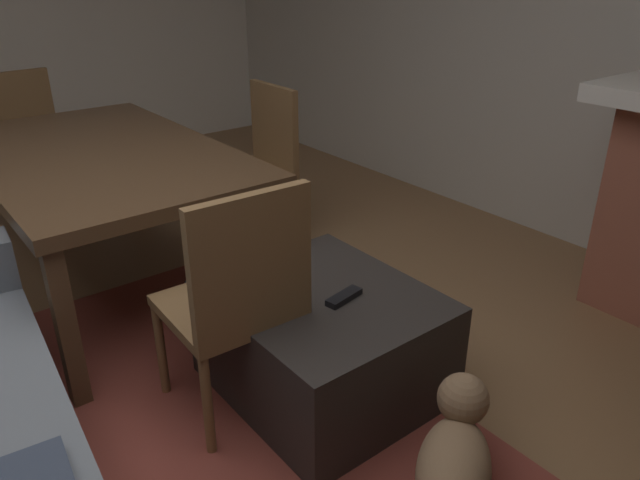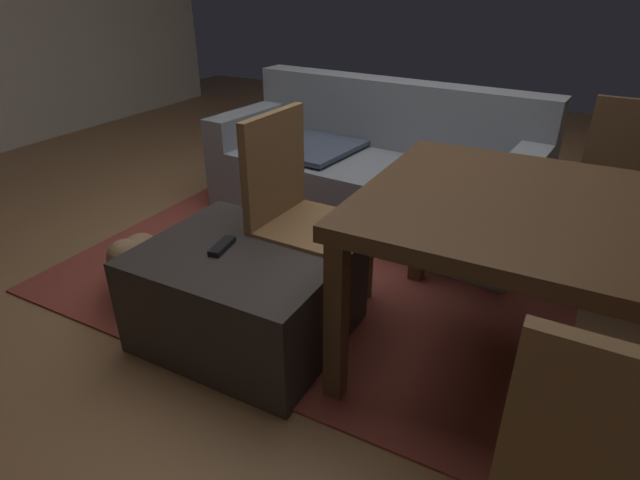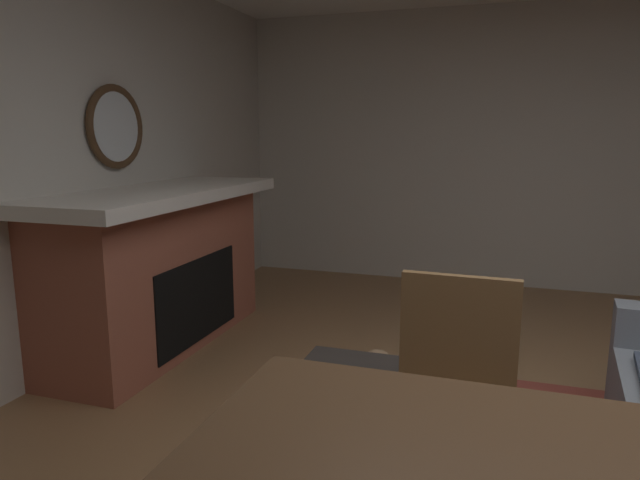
{
  "view_description": "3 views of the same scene",
  "coord_description": "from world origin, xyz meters",
  "px_view_note": "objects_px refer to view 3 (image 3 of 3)",
  "views": [
    {
      "loc": [
        -1.65,
        0.42,
        1.58
      ],
      "look_at": [
        0.01,
        -0.89,
        0.59
      ],
      "focal_mm": 33.75,
      "sensor_mm": 36.0,
      "label": 1
    },
    {
      "loc": [
        1.06,
        -2.31,
        1.45
      ],
      "look_at": [
        0.33,
        -0.97,
        0.66
      ],
      "focal_mm": 28.89,
      "sensor_mm": 36.0,
      "label": 2
    },
    {
      "loc": [
        1.94,
        -0.34,
        1.45
      ],
      "look_at": [
        -0.33,
        -1.08,
        1.0
      ],
      "focal_mm": 31.8,
      "sensor_mm": 36.0,
      "label": 3
    }
  ],
  "objects_px": {
    "fireplace": "(160,267)",
    "round_wall_mirror": "(116,127)",
    "ottoman_coffee_table": "(368,443)",
    "tv_remote": "(365,381)",
    "small_dog": "(404,381)",
    "dining_chair_west": "(453,390)"
  },
  "relations": [
    {
      "from": "fireplace",
      "to": "round_wall_mirror",
      "type": "bearing_deg",
      "value": -90.0
    },
    {
      "from": "ottoman_coffee_table",
      "to": "tv_remote",
      "type": "distance_m",
      "value": 0.25
    },
    {
      "from": "round_wall_mirror",
      "to": "ottoman_coffee_table",
      "type": "bearing_deg",
      "value": 59.96
    },
    {
      "from": "ottoman_coffee_table",
      "to": "tv_remote",
      "type": "bearing_deg",
      "value": -154.93
    },
    {
      "from": "round_wall_mirror",
      "to": "small_dog",
      "type": "height_order",
      "value": "round_wall_mirror"
    },
    {
      "from": "fireplace",
      "to": "tv_remote",
      "type": "distance_m",
      "value": 2.02
    },
    {
      "from": "fireplace",
      "to": "ottoman_coffee_table",
      "type": "xyz_separation_m",
      "value": [
        1.17,
        1.73,
        -0.33
      ]
    },
    {
      "from": "dining_chair_west",
      "to": "tv_remote",
      "type": "bearing_deg",
      "value": -111.08
    },
    {
      "from": "round_wall_mirror",
      "to": "fireplace",
      "type": "bearing_deg",
      "value": 90.0
    },
    {
      "from": "fireplace",
      "to": "ottoman_coffee_table",
      "type": "bearing_deg",
      "value": 56.03
    },
    {
      "from": "round_wall_mirror",
      "to": "ottoman_coffee_table",
      "type": "relative_size",
      "value": 0.67
    },
    {
      "from": "small_dog",
      "to": "fireplace",
      "type": "bearing_deg",
      "value": -104.97
    },
    {
      "from": "ottoman_coffee_table",
      "to": "dining_chair_west",
      "type": "height_order",
      "value": "dining_chair_west"
    },
    {
      "from": "ottoman_coffee_table",
      "to": "small_dog",
      "type": "xyz_separation_m",
      "value": [
        -0.7,
        0.03,
        -0.03
      ]
    },
    {
      "from": "small_dog",
      "to": "dining_chair_west",
      "type": "bearing_deg",
      "value": 21.53
    },
    {
      "from": "fireplace",
      "to": "ottoman_coffee_table",
      "type": "height_order",
      "value": "fireplace"
    },
    {
      "from": "dining_chair_west",
      "to": "small_dog",
      "type": "distance_m",
      "value": 0.88
    },
    {
      "from": "round_wall_mirror",
      "to": "small_dog",
      "type": "xyz_separation_m",
      "value": [
        0.47,
        2.05,
        -1.3
      ]
    },
    {
      "from": "tv_remote",
      "to": "dining_chair_west",
      "type": "bearing_deg",
      "value": 58.54
    },
    {
      "from": "ottoman_coffee_table",
      "to": "tv_remote",
      "type": "xyz_separation_m",
      "value": [
        -0.08,
        -0.04,
        0.23
      ]
    },
    {
      "from": "round_wall_mirror",
      "to": "small_dog",
      "type": "distance_m",
      "value": 2.47
    },
    {
      "from": "fireplace",
      "to": "ottoman_coffee_table",
      "type": "relative_size",
      "value": 2.45
    }
  ]
}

